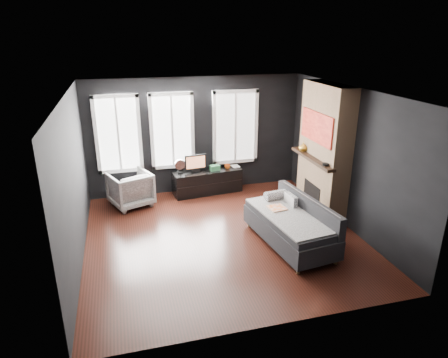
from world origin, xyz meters
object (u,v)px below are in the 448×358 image
object	(u,v)px
armchair	(130,187)
monitor	(195,162)
media_console	(207,181)
mantel_vase	(303,147)
mug	(227,166)
sofa	(290,222)
book	(232,162)

from	to	relation	value
armchair	monitor	world-z (taller)	monitor
media_console	mantel_vase	distance (m)	2.44
mug	mantel_vase	distance (m)	1.94
armchair	mug	xyz separation A→B (m)	(2.30, 0.30, 0.20)
monitor	media_console	bearing A→B (deg)	-4.84
sofa	media_console	bearing A→B (deg)	100.19
book	mantel_vase	size ratio (longest dim) A/B	1.25
media_console	armchair	bearing A→B (deg)	-177.86
armchair	mantel_vase	world-z (taller)	mantel_vase
monitor	mug	xyz separation A→B (m)	(0.77, 0.02, -0.17)
monitor	mantel_vase	distance (m)	2.49
monitor	mantel_vase	xyz separation A→B (m)	(2.12, -1.18, 0.53)
sofa	armchair	size ratio (longest dim) A/B	2.34
sofa	mantel_vase	size ratio (longest dim) A/B	10.18
mug	mantel_vase	world-z (taller)	mantel_vase
mug	mantel_vase	size ratio (longest dim) A/B	0.69
sofa	mug	xyz separation A→B (m)	(-0.40, 2.79, 0.20)
monitor	mug	bearing A→B (deg)	-5.18
sofa	media_console	xyz separation A→B (m)	(-0.90, 2.78, -0.15)
book	sofa	bearing A→B (deg)	-84.74
media_console	mantel_vase	xyz separation A→B (m)	(1.85, -1.19, 1.04)
armchair	book	bearing A→B (deg)	167.74
armchair	media_console	xyz separation A→B (m)	(1.80, 0.29, -0.14)
sofa	mug	world-z (taller)	sofa
monitor	mantel_vase	bearing A→B (deg)	-35.66
mug	mantel_vase	bearing A→B (deg)	-41.68
media_console	monitor	bearing A→B (deg)	174.69
mug	book	size ratio (longest dim) A/B	0.55
monitor	armchair	bearing A→B (deg)	-176.07
media_console	mantel_vase	bearing A→B (deg)	-39.78
armchair	media_console	size ratio (longest dim) A/B	0.52
armchair	mantel_vase	distance (m)	3.86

